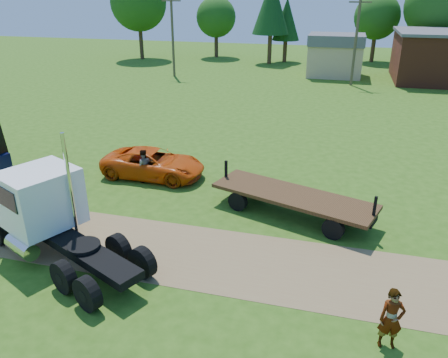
% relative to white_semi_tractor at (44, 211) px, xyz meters
% --- Properties ---
extents(ground, '(140.00, 140.00, 0.00)m').
position_rel_white_semi_tractor_xyz_m(ground, '(5.35, 0.99, -1.65)').
color(ground, '#2E5512').
rests_on(ground, ground).
extents(dirt_track, '(120.00, 4.20, 0.01)m').
position_rel_white_semi_tractor_xyz_m(dirt_track, '(5.35, 0.99, -1.64)').
color(dirt_track, brown).
rests_on(dirt_track, ground).
extents(white_semi_tractor, '(8.02, 5.52, 4.82)m').
position_rel_white_semi_tractor_xyz_m(white_semi_tractor, '(0.00, 0.00, 0.00)').
color(white_semi_tractor, black).
rests_on(white_semi_tractor, ground).
extents(orange_pickup, '(5.54, 2.62, 1.53)m').
position_rel_white_semi_tractor_xyz_m(orange_pickup, '(1.08, 7.68, -0.88)').
color(orange_pickup, '#D94C0A').
rests_on(orange_pickup, ground).
extents(flatbed_trailer, '(7.60, 4.36, 1.87)m').
position_rel_white_semi_tractor_xyz_m(flatbed_trailer, '(8.86, 5.23, -0.85)').
color(flatbed_trailer, '#392312').
rests_on(flatbed_trailer, ground).
extents(spectator_a, '(0.77, 0.57, 1.91)m').
position_rel_white_semi_tractor_xyz_m(spectator_a, '(12.47, -1.97, -0.69)').
color(spectator_a, '#999999').
rests_on(spectator_a, ground).
extents(spectator_b, '(1.10, 1.03, 1.79)m').
position_rel_white_semi_tractor_xyz_m(spectator_b, '(0.86, 6.91, -0.75)').
color(spectator_b, '#999999').
rests_on(spectator_b, ground).
extents(tan_shed, '(6.20, 5.40, 4.70)m').
position_rel_white_semi_tractor_xyz_m(tan_shed, '(9.35, 40.99, 0.78)').
color(tan_shed, tan).
rests_on(tan_shed, ground).
extents(utility_poles, '(42.20, 0.28, 9.00)m').
position_rel_white_semi_tractor_xyz_m(utility_poles, '(11.35, 35.99, 3.07)').
color(utility_poles, '#483D29').
rests_on(utility_poles, ground).
extents(tree_row, '(59.89, 12.75, 11.54)m').
position_rel_white_semi_tractor_xyz_m(tree_row, '(7.85, 50.50, 5.10)').
color(tree_row, '#372416').
rests_on(tree_row, ground).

